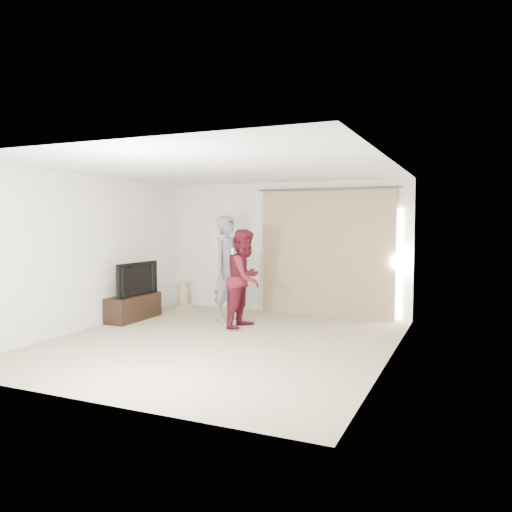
# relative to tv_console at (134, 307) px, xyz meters

# --- Properties ---
(floor) EXTENTS (5.50, 5.50, 0.00)m
(floor) POSITION_rel_tv_console_xyz_m (2.27, -0.88, -0.23)
(floor) COLOR tan
(floor) RESTS_ON ground
(wall_back) EXTENTS (5.00, 0.04, 2.60)m
(wall_back) POSITION_rel_tv_console_xyz_m (2.27, 1.87, 1.07)
(wall_back) COLOR white
(wall_back) RESTS_ON ground
(wall_left) EXTENTS (0.04, 5.50, 2.60)m
(wall_left) POSITION_rel_tv_console_xyz_m (-0.23, -0.88, 1.07)
(wall_left) COLOR white
(wall_left) RESTS_ON ground
(ceiling) EXTENTS (5.00, 5.50, 0.01)m
(ceiling) POSITION_rel_tv_console_xyz_m (2.27, -0.88, 2.37)
(ceiling) COLOR silver
(ceiling) RESTS_ON wall_back
(curtain) EXTENTS (2.80, 0.11, 2.46)m
(curtain) POSITION_rel_tv_console_xyz_m (3.18, 1.80, 0.97)
(curtain) COLOR tan
(curtain) RESTS_ON ground
(tv_console) EXTENTS (0.41, 1.20, 0.46)m
(tv_console) POSITION_rel_tv_console_xyz_m (0.00, 0.00, 0.00)
(tv_console) COLOR black
(tv_console) RESTS_ON ground
(tv) EXTENTS (0.20, 1.07, 0.61)m
(tv) POSITION_rel_tv_console_xyz_m (0.00, 0.00, 0.54)
(tv) COLOR black
(tv) RESTS_ON tv_console
(scratching_post) EXTENTS (0.41, 0.41, 0.55)m
(scratching_post) POSITION_rel_tv_console_xyz_m (0.16, 1.47, -0.01)
(scratching_post) COLOR tan
(scratching_post) RESTS_ON ground
(person_man) EXTENTS (0.61, 0.79, 1.92)m
(person_man) POSITION_rel_tv_console_xyz_m (1.64, 0.65, 0.73)
(person_man) COLOR slate
(person_man) RESTS_ON ground
(person_woman) EXTENTS (0.68, 0.85, 1.69)m
(person_woman) POSITION_rel_tv_console_xyz_m (2.17, 0.25, 0.61)
(person_woman) COLOR #4F121D
(person_woman) RESTS_ON ground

